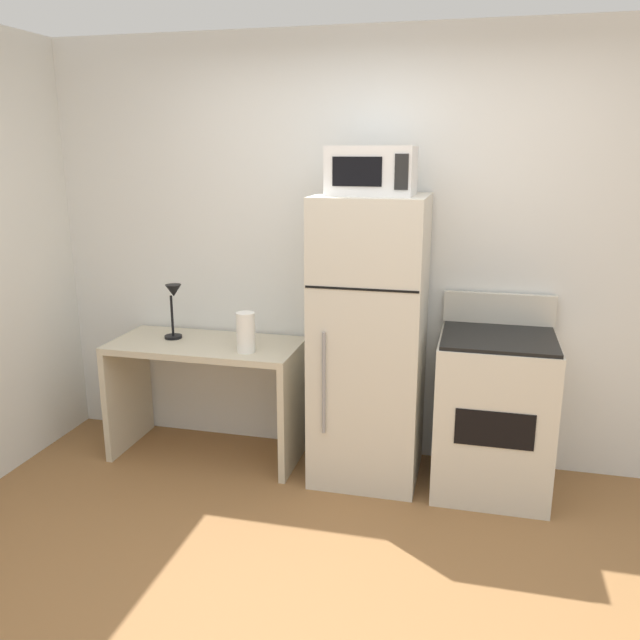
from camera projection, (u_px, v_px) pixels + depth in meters
ground_plane at (318, 621)px, 2.72m from camera, size 12.00×12.00×0.00m
wall_back_white at (385, 253)px, 3.98m from camera, size 5.00×0.10×2.60m
desk at (207, 377)px, 4.10m from camera, size 1.18×0.56×0.75m
desk_lamp at (173, 302)px, 4.06m from camera, size 0.14×0.12×0.35m
paper_towel_roll at (246, 332)px, 3.83m from camera, size 0.11×0.11×0.24m
refrigerator at (369, 341)px, 3.77m from camera, size 0.62×0.61×1.67m
microwave at (372, 171)px, 3.50m from camera, size 0.46×0.35×0.26m
oven_range at (493, 412)px, 3.69m from camera, size 0.64×0.61×1.10m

